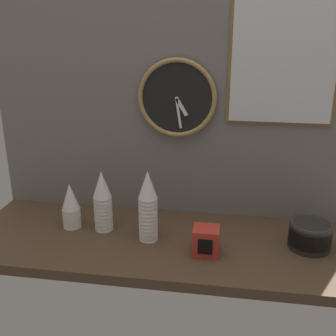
{
  "coord_description": "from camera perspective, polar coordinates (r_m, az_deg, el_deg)",
  "views": [
    {
      "loc": [
        22.03,
        -144.74,
        83.83
      ],
      "look_at": [
        -1.47,
        4.0,
        28.3
      ],
      "focal_mm": 45.0,
      "sensor_mm": 36.0,
      "label": 1
    }
  ],
  "objects": [
    {
      "name": "ground_plane",
      "position": [
        1.7,
        0.28,
        -10.14
      ],
      "size": [
        160.0,
        56.0,
        4.0
      ],
      "primitive_type": "cube",
      "color": "#4C3826"
    },
    {
      "name": "wall_tiled_back",
      "position": [
        1.75,
        1.64,
        9.95
      ],
      "size": [
        160.0,
        3.0,
        105.0
      ],
      "color": "slate",
      "rests_on": "ground_plane"
    },
    {
      "name": "cup_stack_left",
      "position": [
        1.78,
        -13.03,
        -4.98
      ],
      "size": [
        7.57,
        7.57,
        19.14
      ],
      "color": "white",
      "rests_on": "ground_plane"
    },
    {
      "name": "cup_stack_center_left",
      "position": [
        1.72,
        -8.85,
        -4.42
      ],
      "size": [
        7.57,
        7.57,
        25.49
      ],
      "color": "white",
      "rests_on": "ground_plane"
    },
    {
      "name": "cup_stack_center",
      "position": [
        1.62,
        -2.73,
        -5.14
      ],
      "size": [
        7.57,
        7.57,
        28.67
      ],
      "color": "white",
      "rests_on": "ground_plane"
    },
    {
      "name": "bowl_stack_far_right",
      "position": [
        1.69,
        18.7,
        -8.5
      ],
      "size": [
        16.08,
        16.08,
        10.48
      ],
      "color": "black",
      "rests_on": "ground_plane"
    },
    {
      "name": "wall_clock",
      "position": [
        1.73,
        1.24,
        9.43
      ],
      "size": [
        32.43,
        2.7,
        32.43
      ],
      "color": "black"
    },
    {
      "name": "menu_board",
      "position": [
        1.71,
        15.48,
        14.47
      ],
      "size": [
        41.79,
        1.32,
        53.92
      ],
      "color": "olive"
    },
    {
      "name": "napkin_dispenser",
      "position": [
        1.58,
        5.17,
        -9.78
      ],
      "size": [
        9.62,
        9.09,
        10.38
      ],
      "color": "red",
      "rests_on": "ground_plane"
    }
  ]
}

